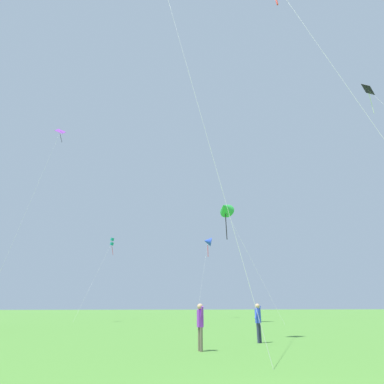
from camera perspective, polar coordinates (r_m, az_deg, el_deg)
kite_purple_streamer at (r=41.55m, az=-23.29°, el=8.04°), size 2.82×6.95×22.40m
kite_blue_delta at (r=51.53m, az=2.83°, el=-8.86°), size 3.97×6.82×12.28m
kite_green_small at (r=37.58m, az=5.99°, el=-2.91°), size 5.21×5.85×13.56m
kite_teal_box at (r=47.10m, az=-14.22°, el=-8.80°), size 3.53×5.96×10.90m
kite_black_large at (r=39.56m, az=29.91°, el=14.48°), size 1.68×12.60×24.16m
person_near_tree at (r=13.27m, az=1.48°, el=-22.33°), size 0.23×0.55×1.70m
person_foreground_watcher at (r=16.49m, az=11.80°, el=-21.43°), size 0.49×0.41×1.73m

